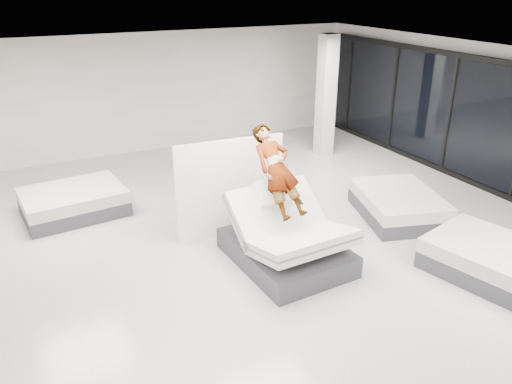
{
  "coord_description": "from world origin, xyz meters",
  "views": [
    {
      "loc": [
        -3.56,
        -6.42,
        4.51
      ],
      "look_at": [
        0.09,
        0.85,
        1.0
      ],
      "focal_mm": 35.0,
      "sensor_mm": 36.0,
      "label": 1
    }
  ],
  "objects_px": {
    "flat_bed_right_near": "(494,261)",
    "remote": "(300,201)",
    "hero_bed": "(287,241)",
    "column": "(326,96)",
    "person": "(277,185)",
    "flat_bed_right_far": "(398,205)",
    "divider_panel": "(230,188)",
    "flat_bed_left_far": "(74,202)"
  },
  "relations": [
    {
      "from": "hero_bed",
      "to": "divider_panel",
      "type": "distance_m",
      "value": 1.54
    },
    {
      "from": "flat_bed_left_far",
      "to": "column",
      "type": "xyz_separation_m",
      "value": [
        6.73,
        0.91,
        1.33
      ]
    },
    {
      "from": "remote",
      "to": "column",
      "type": "height_order",
      "value": "column"
    },
    {
      "from": "remote",
      "to": "person",
      "type": "bearing_deg",
      "value": 122.15
    },
    {
      "from": "person",
      "to": "column",
      "type": "xyz_separation_m",
      "value": [
        3.79,
        4.21,
        0.29
      ]
    },
    {
      "from": "hero_bed",
      "to": "flat_bed_right_near",
      "type": "relative_size",
      "value": 0.97
    },
    {
      "from": "flat_bed_right_far",
      "to": "flat_bed_right_near",
      "type": "height_order",
      "value": "flat_bed_right_near"
    },
    {
      "from": "flat_bed_right_far",
      "to": "column",
      "type": "distance_m",
      "value": 4.32
    },
    {
      "from": "divider_panel",
      "to": "flat_bed_right_far",
      "type": "relative_size",
      "value": 0.91
    },
    {
      "from": "flat_bed_right_far",
      "to": "remote",
      "type": "bearing_deg",
      "value": -168.85
    },
    {
      "from": "flat_bed_right_near",
      "to": "column",
      "type": "relative_size",
      "value": 0.71
    },
    {
      "from": "column",
      "to": "person",
      "type": "bearing_deg",
      "value": -132.04
    },
    {
      "from": "flat_bed_right_near",
      "to": "divider_panel",
      "type": "bearing_deg",
      "value": 134.77
    },
    {
      "from": "remote",
      "to": "column",
      "type": "relative_size",
      "value": 0.04
    },
    {
      "from": "hero_bed",
      "to": "divider_panel",
      "type": "xyz_separation_m",
      "value": [
        -0.41,
        1.38,
        0.52
      ]
    },
    {
      "from": "remote",
      "to": "column",
      "type": "distance_m",
      "value": 5.79
    },
    {
      "from": "divider_panel",
      "to": "column",
      "type": "height_order",
      "value": "column"
    },
    {
      "from": "hero_bed",
      "to": "flat_bed_right_near",
      "type": "bearing_deg",
      "value": -33.58
    },
    {
      "from": "flat_bed_right_far",
      "to": "flat_bed_right_near",
      "type": "xyz_separation_m",
      "value": [
        -0.1,
        -2.38,
        0.01
      ]
    },
    {
      "from": "flat_bed_right_near",
      "to": "remote",
      "type": "bearing_deg",
      "value": 144.45
    },
    {
      "from": "remote",
      "to": "divider_panel",
      "type": "distance_m",
      "value": 1.55
    },
    {
      "from": "remote",
      "to": "flat_bed_right_near",
      "type": "relative_size",
      "value": 0.06
    },
    {
      "from": "person",
      "to": "flat_bed_right_near",
      "type": "distance_m",
      "value": 3.73
    },
    {
      "from": "hero_bed",
      "to": "divider_panel",
      "type": "bearing_deg",
      "value": 106.61
    },
    {
      "from": "column",
      "to": "hero_bed",
      "type": "bearing_deg",
      "value": -129.81
    },
    {
      "from": "flat_bed_left_far",
      "to": "column",
      "type": "bearing_deg",
      "value": 7.73
    },
    {
      "from": "person",
      "to": "flat_bed_right_far",
      "type": "distance_m",
      "value": 3.12
    },
    {
      "from": "divider_panel",
      "to": "flat_bed_right_near",
      "type": "xyz_separation_m",
      "value": [
        3.23,
        -3.25,
        -0.66
      ]
    },
    {
      "from": "hero_bed",
      "to": "flat_bed_right_near",
      "type": "height_order",
      "value": "hero_bed"
    },
    {
      "from": "person",
      "to": "hero_bed",
      "type": "bearing_deg",
      "value": -90.0
    },
    {
      "from": "divider_panel",
      "to": "column",
      "type": "bearing_deg",
      "value": 40.44
    },
    {
      "from": "flat_bed_right_near",
      "to": "flat_bed_left_far",
      "type": "xyz_separation_m",
      "value": [
        -5.77,
        5.48,
        -0.0
      ]
    },
    {
      "from": "flat_bed_right_near",
      "to": "column",
      "type": "height_order",
      "value": "column"
    },
    {
      "from": "divider_panel",
      "to": "flat_bed_right_far",
      "type": "bearing_deg",
      "value": -11.09
    },
    {
      "from": "divider_panel",
      "to": "flat_bed_right_far",
      "type": "distance_m",
      "value": 3.5
    },
    {
      "from": "hero_bed",
      "to": "column",
      "type": "bearing_deg",
      "value": 50.19
    },
    {
      "from": "hero_bed",
      "to": "column",
      "type": "distance_m",
      "value": 6.01
    },
    {
      "from": "hero_bed",
      "to": "flat_bed_right_near",
      "type": "xyz_separation_m",
      "value": [
        2.81,
        -1.87,
        -0.14
      ]
    },
    {
      "from": "remote",
      "to": "divider_panel",
      "type": "xyz_separation_m",
      "value": [
        -0.63,
        1.4,
        -0.17
      ]
    },
    {
      "from": "hero_bed",
      "to": "flat_bed_right_far",
      "type": "height_order",
      "value": "hero_bed"
    },
    {
      "from": "hero_bed",
      "to": "remote",
      "type": "height_order",
      "value": "hero_bed"
    },
    {
      "from": "person",
      "to": "divider_panel",
      "type": "distance_m",
      "value": 1.19
    }
  ]
}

